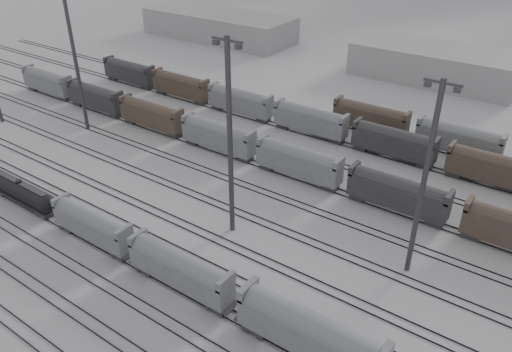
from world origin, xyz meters
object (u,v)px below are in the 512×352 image
Objects in this scene: hopper_car_a at (92,224)px; hopper_car_b at (180,268)px; hopper_car_c at (310,332)px; light_mast_c at (230,137)px; tank_car_b at (21,191)px.

hopper_car_a is 0.93× the size of hopper_car_b.
light_mast_c is (-19.98, 13.16, 11.00)m from hopper_car_c.
light_mast_c is at bearing 44.30° from hopper_car_a.
hopper_car_c is at bearing -0.00° from tank_car_b.
hopper_car_a is 22.10m from light_mast_c.
tank_car_b is 0.58× the size of light_mast_c.
hopper_car_b is 0.53× the size of light_mast_c.
hopper_car_c is at bearing -0.00° from hopper_car_a.
hopper_car_c is (17.54, -0.00, 0.33)m from hopper_car_b.
hopper_car_a is at bearing 0.00° from tank_car_b.
light_mast_c reaches higher than tank_car_b.
tank_car_b is 16.73m from hopper_car_a.
hopper_car_b is at bearing 0.00° from hopper_car_a.
light_mast_c is at bearing 100.53° from hopper_car_b.
hopper_car_a is 0.84× the size of hopper_car_c.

